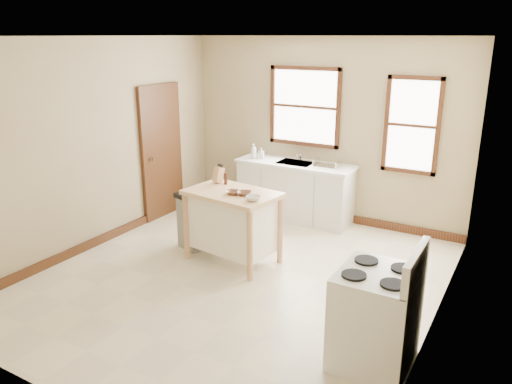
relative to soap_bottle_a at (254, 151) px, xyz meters
The scene contains 23 objects.
floor 2.55m from the soap_bottle_a, 64.67° to the right, with size 5.00×5.00×0.00m, color beige.
ceiling 2.92m from the soap_bottle_a, 64.67° to the right, with size 5.00×5.00×0.00m, color white.
wall_back 1.13m from the soap_bottle_a, 21.65° to the left, with size 4.50×0.04×2.80m, color tan.
wall_left 2.48m from the soap_bottle_a, 120.78° to the right, with size 0.04×5.00×2.80m, color tan.
wall_right 3.89m from the soap_bottle_a, 32.95° to the right, with size 0.04×5.00×2.80m, color tan.
window_main 1.06m from the soap_bottle_a, 28.34° to the left, with size 1.17×0.06×1.22m, color #3A1410, non-canonical shape.
window_side 2.44m from the soap_bottle_a, ahead, with size 0.77×0.06×1.37m, color #3A1410, non-canonical shape.
door_left 1.46m from the soap_bottle_a, 146.46° to the right, with size 0.06×0.90×2.10m, color #3A1410.
baseboard_back 1.44m from the soap_bottle_a, 20.15° to the left, with size 4.50×0.04×0.12m, color #3A1410.
baseboard_left 2.62m from the soap_bottle_a, 120.18° to the right, with size 0.04×5.00×0.12m, color #3A1410.
sink_counter 0.91m from the soap_bottle_a, ahead, with size 1.86×0.62×0.92m, color silver, non-canonical shape.
faucet 0.75m from the soap_bottle_a, 21.59° to the left, with size 0.03×0.03×0.22m, color silver.
soap_bottle_a is the anchor object (origin of this frame).
soap_bottle_b 0.12m from the soap_bottle_a, 29.48° to the left, with size 0.08×0.08×0.18m, color #B2B2B2.
dish_rack 1.23m from the soap_bottle_a, ahead, with size 0.38×0.28×0.09m, color silver, non-canonical shape.
kitchen_island 1.92m from the soap_bottle_a, 68.25° to the right, with size 1.14×0.73×0.94m, color #DCBF81, non-canonical shape.
knife_block 1.49m from the soap_bottle_a, 78.01° to the right, with size 0.10×0.10×0.20m, color #DDBC74, non-canonical shape.
pepper_grinder 1.54m from the soap_bottle_a, 73.62° to the right, with size 0.04×0.04×0.15m, color #3E1910.
bowl_a 1.94m from the soap_bottle_a, 67.35° to the right, with size 0.17×0.17×0.04m, color brown.
bowl_b 1.96m from the soap_bottle_a, 63.09° to the right, with size 0.18×0.18×0.04m, color brown.
bowl_c 2.17m from the soap_bottle_a, 59.89° to the right, with size 0.18×0.18×0.06m, color silver.
trash_bin 1.75m from the soap_bottle_a, 90.26° to the right, with size 0.40×0.34×0.78m, color gray, non-canonical shape.
gas_stove 4.12m from the soap_bottle_a, 44.72° to the right, with size 0.71×0.72×1.16m, color white, non-canonical shape.
Camera 1 is at (2.92, -4.61, 2.82)m, focal length 35.00 mm.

